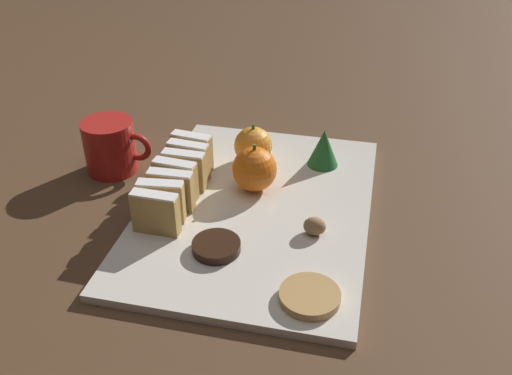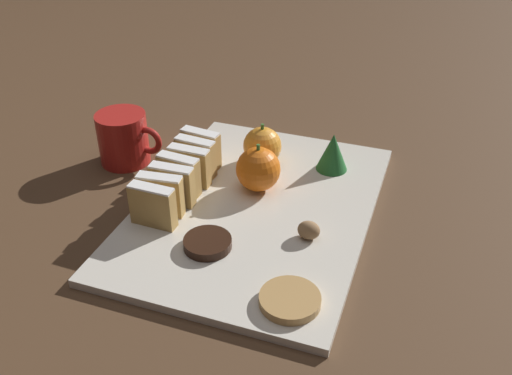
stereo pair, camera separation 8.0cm
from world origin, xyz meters
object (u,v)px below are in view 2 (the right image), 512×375
object	(u,v)px
orange_near	(262,146)
coffee_mug	(124,138)
chocolate_cookie	(208,243)
orange_far	(258,169)
walnut	(309,230)

from	to	relation	value
orange_near	coffee_mug	size ratio (longest dim) A/B	0.63
chocolate_cookie	coffee_mug	xyz separation A→B (m)	(-0.22, 0.17, 0.02)
coffee_mug	orange_far	bearing A→B (deg)	-5.13
orange_far	orange_near	bearing A→B (deg)	104.45
orange_near	coffee_mug	world-z (taller)	coffee_mug
orange_near	walnut	distance (m)	0.20
orange_far	coffee_mug	world-z (taller)	orange_far
orange_near	orange_far	size ratio (longest dim) A/B	0.93
chocolate_cookie	coffee_mug	size ratio (longest dim) A/B	0.57
orange_far	walnut	bearing A→B (deg)	-41.57
chocolate_cookie	walnut	bearing A→B (deg)	27.93
walnut	coffee_mug	world-z (taller)	coffee_mug
orange_far	coffee_mug	distance (m)	0.24
walnut	orange_far	bearing A→B (deg)	138.43
coffee_mug	orange_near	bearing A→B (deg)	13.15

